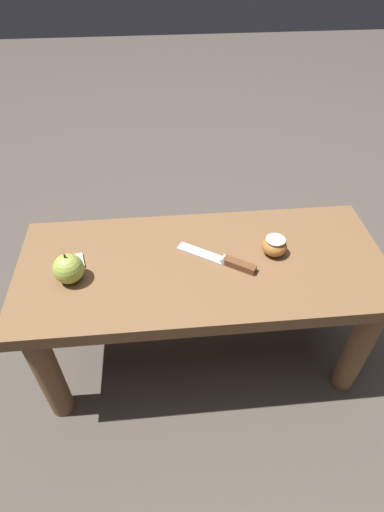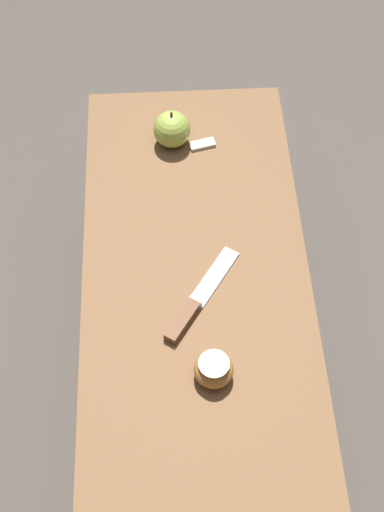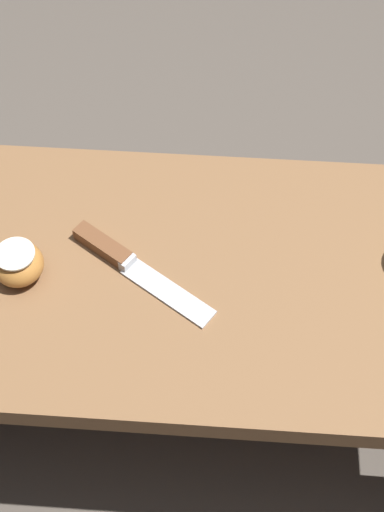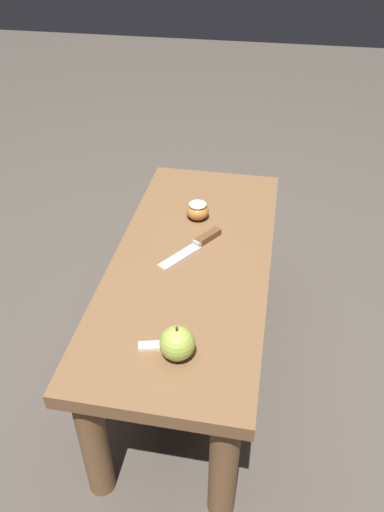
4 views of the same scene
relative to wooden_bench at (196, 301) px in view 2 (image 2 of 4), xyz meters
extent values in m
plane|color=#4C443D|center=(0.00, 0.00, -0.36)|extent=(8.00, 8.00, 0.00)
cube|color=brown|center=(0.00, 0.00, 0.07)|extent=(1.03, 0.44, 0.04)
cylinder|color=brown|center=(-0.45, -0.16, -0.15)|extent=(0.07, 0.07, 0.40)
cylinder|color=brown|center=(-0.45, 0.16, -0.15)|extent=(0.07, 0.07, 0.40)
cube|color=#B7BABF|center=(0.00, 0.03, 0.09)|extent=(0.14, 0.11, 0.00)
cube|color=#B7BABF|center=(0.06, -0.01, 0.10)|extent=(0.02, 0.03, 0.02)
cube|color=brown|center=(0.10, -0.03, 0.10)|extent=(0.09, 0.07, 0.02)
sphere|color=#9EB747|center=(-0.35, -0.03, 0.13)|extent=(0.08, 0.08, 0.08)
cylinder|color=#4C3319|center=(-0.35, -0.03, 0.17)|extent=(0.01, 0.01, 0.01)
ellipsoid|color=#B27233|center=(0.20, 0.02, 0.11)|extent=(0.07, 0.07, 0.05)
cylinder|color=silver|center=(0.20, 0.02, 0.14)|extent=(0.05, 0.05, 0.00)
cube|color=silver|center=(-0.34, 0.03, 0.09)|extent=(0.04, 0.06, 0.01)
camera|label=1|loc=(-0.10, -0.79, 0.86)|focal=28.00mm
camera|label=2|loc=(0.72, -0.05, 1.25)|focal=50.00mm
camera|label=3|loc=(-0.07, 0.53, 0.92)|focal=50.00mm
camera|label=4|loc=(-1.08, -0.20, 0.95)|focal=35.00mm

